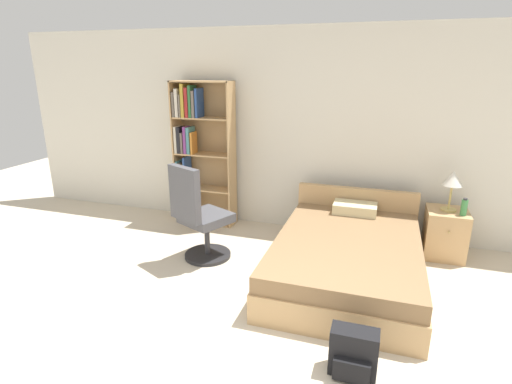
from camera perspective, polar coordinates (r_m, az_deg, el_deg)
wall_back at (r=5.19m, az=9.81°, el=8.20°), size 9.00×0.06×2.60m
bookshelf at (r=5.51m, az=-8.43°, el=6.03°), size 0.82×0.29×1.94m
bed at (r=4.31m, az=12.90°, el=-8.88°), size 1.44×2.09×0.70m
office_chair at (r=4.48m, az=-8.14°, el=-3.67°), size 0.66×0.70×1.12m
nightstand at (r=5.11m, az=25.37°, el=-5.35°), size 0.44×0.48×0.56m
table_lamp at (r=4.93m, az=26.30°, el=1.47°), size 0.22×0.22×0.46m
water_bottle at (r=4.90m, az=27.59°, el=-1.96°), size 0.07×0.07×0.20m
backpack_black at (r=3.14m, az=13.74°, el=-21.51°), size 0.34×0.22×0.35m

